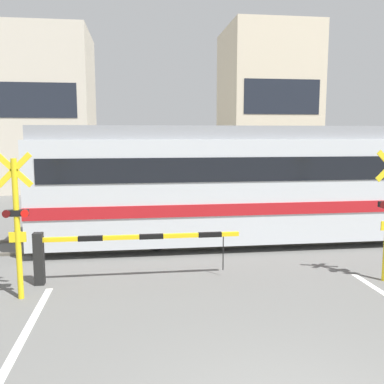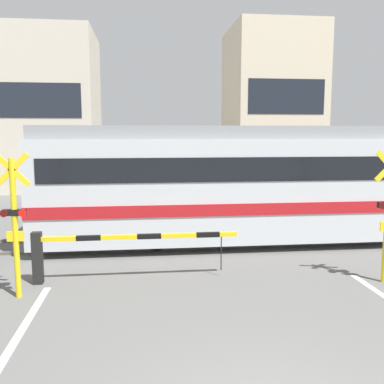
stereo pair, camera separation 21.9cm
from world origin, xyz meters
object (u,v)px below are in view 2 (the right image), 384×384
(pedestrian, at_px, (211,186))
(commuter_train, at_px, (335,180))
(crossing_signal_left, at_px, (15,219))
(crossing_barrier_near, at_px, (95,246))
(crossing_barrier_far, at_px, (247,201))

(pedestrian, bearing_deg, commuter_train, -61.38)
(commuter_train, bearing_deg, crossing_signal_left, -155.02)
(commuter_train, xyz_separation_m, crossing_barrier_near, (-6.88, -3.10, -1.05))
(crossing_barrier_near, xyz_separation_m, pedestrian, (3.92, 8.52, 0.25))
(crossing_signal_left, bearing_deg, crossing_barrier_near, 28.44)
(crossing_barrier_far, xyz_separation_m, pedestrian, (-0.93, 2.68, 0.25))
(commuter_train, bearing_deg, crossing_barrier_far, 126.54)
(crossing_barrier_near, distance_m, pedestrian, 9.38)
(commuter_train, distance_m, crossing_barrier_far, 3.57)
(crossing_signal_left, distance_m, pedestrian, 10.72)
(crossing_barrier_near, height_order, crossing_barrier_far, same)
(crossing_barrier_near, bearing_deg, crossing_barrier_far, 50.29)
(commuter_train, distance_m, crossing_barrier_near, 7.61)
(commuter_train, xyz_separation_m, crossing_barrier_far, (-2.03, 2.74, -1.05))
(crossing_signal_left, bearing_deg, pedestrian, 60.12)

